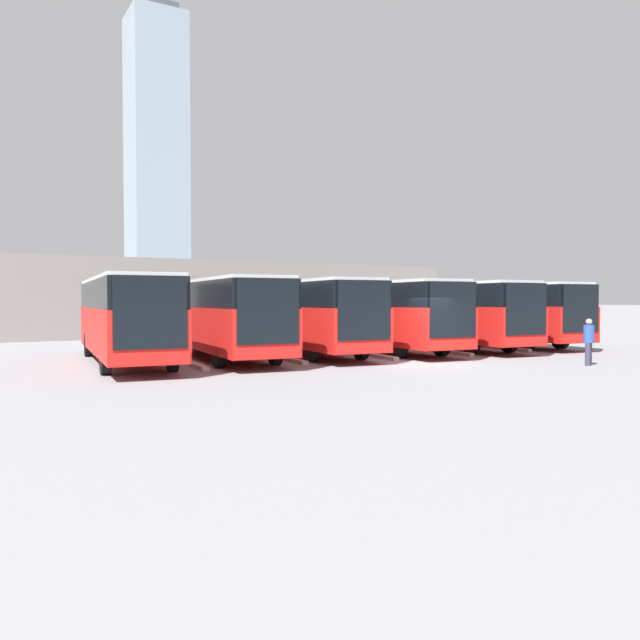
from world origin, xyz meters
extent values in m
plane|color=gray|center=(0.00, 0.00, 0.00)|extent=(600.00, 600.00, 0.00)
cube|color=red|center=(-9.73, -5.98, 1.28)|extent=(3.59, 11.95, 1.66)
cube|color=black|center=(-9.73, -5.98, 2.62)|extent=(3.54, 11.77, 1.02)
cube|color=black|center=(-9.15, -0.11, 2.04)|extent=(2.14, 0.25, 2.18)
cube|color=red|center=(-9.15, -0.10, 0.67)|extent=(2.31, 0.29, 0.40)
cube|color=silver|center=(-9.73, -5.98, 3.19)|extent=(3.45, 11.47, 0.12)
cylinder|color=black|center=(-10.43, -2.24, 0.50)|extent=(0.40, 1.03, 1.00)
cylinder|color=black|center=(-8.31, -2.45, 0.50)|extent=(0.40, 1.03, 1.00)
cylinder|color=black|center=(-11.16, -9.50, 0.50)|extent=(0.40, 1.03, 1.00)
cylinder|color=black|center=(-9.03, -9.71, 0.50)|extent=(0.40, 1.03, 1.00)
cube|color=#B2B2AD|center=(-7.78, -4.21, 0.07)|extent=(0.77, 5.33, 0.15)
cube|color=red|center=(-5.84, -5.66, 1.28)|extent=(3.59, 11.95, 1.66)
cube|color=black|center=(-5.84, -5.66, 2.62)|extent=(3.54, 11.77, 1.02)
cube|color=black|center=(-5.25, 0.21, 2.04)|extent=(2.14, 0.25, 2.18)
cube|color=red|center=(-5.25, 0.21, 0.67)|extent=(2.31, 0.29, 0.40)
cube|color=silver|center=(-5.84, -5.66, 3.19)|extent=(3.45, 11.47, 0.12)
cylinder|color=black|center=(-6.54, -1.93, 0.50)|extent=(0.40, 1.03, 1.00)
cylinder|color=black|center=(-4.41, -2.14, 0.50)|extent=(0.40, 1.03, 1.00)
cylinder|color=black|center=(-7.26, -9.18, 0.50)|extent=(0.40, 1.03, 1.00)
cylinder|color=black|center=(-5.14, -9.40, 0.50)|extent=(0.40, 1.03, 1.00)
cube|color=#B2B2AD|center=(-3.89, -3.90, 0.07)|extent=(0.77, 5.33, 0.15)
cube|color=red|center=(-1.95, -5.81, 1.28)|extent=(3.59, 11.95, 1.66)
cube|color=black|center=(-1.95, -5.81, 2.62)|extent=(3.54, 11.77, 1.02)
cube|color=black|center=(-1.36, 0.06, 2.04)|extent=(2.14, 0.25, 2.18)
cube|color=red|center=(-1.36, 0.06, 0.67)|extent=(2.31, 0.29, 0.40)
cube|color=silver|center=(-1.95, -5.81, 3.19)|extent=(3.45, 11.47, 0.12)
cylinder|color=black|center=(-2.65, -2.08, 0.50)|extent=(0.40, 1.03, 1.00)
cylinder|color=black|center=(-0.52, -2.29, 0.50)|extent=(0.40, 1.03, 1.00)
cylinder|color=black|center=(-3.37, -9.33, 0.50)|extent=(0.40, 1.03, 1.00)
cylinder|color=black|center=(-1.24, -9.55, 0.50)|extent=(0.40, 1.03, 1.00)
cube|color=#B2B2AD|center=(0.00, -4.05, 0.07)|extent=(0.77, 5.33, 0.15)
cube|color=red|center=(1.95, -6.17, 1.28)|extent=(3.59, 11.95, 1.66)
cube|color=black|center=(1.95, -6.17, 2.62)|extent=(3.54, 11.77, 1.02)
cube|color=black|center=(2.53, -0.30, 2.04)|extent=(2.14, 0.25, 2.18)
cube|color=red|center=(2.53, -0.29, 0.67)|extent=(2.31, 0.29, 0.40)
cube|color=silver|center=(1.95, -6.17, 3.19)|extent=(3.45, 11.47, 0.12)
cylinder|color=black|center=(1.24, -2.43, 0.50)|extent=(0.40, 1.03, 1.00)
cylinder|color=black|center=(3.37, -2.64, 0.50)|extent=(0.40, 1.03, 1.00)
cylinder|color=black|center=(0.52, -9.69, 0.50)|extent=(0.40, 1.03, 1.00)
cylinder|color=black|center=(2.65, -9.90, 0.50)|extent=(0.40, 1.03, 1.00)
cube|color=#B2B2AD|center=(3.89, -4.40, 0.07)|extent=(0.77, 5.33, 0.15)
cube|color=red|center=(5.84, -6.03, 1.28)|extent=(3.59, 11.95, 1.66)
cube|color=black|center=(5.84, -6.03, 2.62)|extent=(3.54, 11.77, 1.02)
cube|color=black|center=(6.42, -0.16, 2.04)|extent=(2.14, 0.25, 2.18)
cube|color=red|center=(6.42, -0.16, 0.67)|extent=(2.31, 0.29, 0.40)
cube|color=silver|center=(5.84, -6.03, 3.19)|extent=(3.45, 11.47, 0.12)
cylinder|color=black|center=(5.14, -2.30, 0.50)|extent=(0.40, 1.03, 1.00)
cylinder|color=black|center=(7.26, -2.51, 0.50)|extent=(0.40, 1.03, 1.00)
cylinder|color=black|center=(4.41, -9.55, 0.50)|extent=(0.40, 1.03, 1.00)
cylinder|color=black|center=(6.54, -9.76, 0.50)|extent=(0.40, 1.03, 1.00)
cube|color=#B2B2AD|center=(7.78, -4.27, 0.07)|extent=(0.77, 5.33, 0.15)
cube|color=red|center=(9.73, -5.88, 1.28)|extent=(3.59, 11.95, 1.66)
cube|color=black|center=(9.73, -5.88, 2.62)|extent=(3.54, 11.77, 1.02)
cube|color=black|center=(10.32, -0.01, 2.04)|extent=(2.14, 0.25, 2.18)
cube|color=red|center=(10.32, 0.00, 0.67)|extent=(2.31, 0.29, 0.40)
cube|color=silver|center=(9.73, -5.88, 3.19)|extent=(3.45, 11.47, 0.12)
cylinder|color=black|center=(9.03, -2.14, 0.50)|extent=(0.40, 1.03, 1.00)
cylinder|color=black|center=(11.16, -2.35, 0.50)|extent=(0.40, 1.03, 1.00)
cylinder|color=black|center=(8.31, -9.40, 0.50)|extent=(0.40, 1.03, 1.00)
cylinder|color=black|center=(10.43, -9.61, 0.50)|extent=(0.40, 1.03, 1.00)
cylinder|color=#38384C|center=(-4.90, 3.48, 0.42)|extent=(0.25, 0.25, 0.83)
cylinder|color=#38384C|center=(-4.71, 3.57, 0.42)|extent=(0.25, 0.25, 0.83)
cylinder|color=#2D4C99|center=(-4.80, 3.52, 1.17)|extent=(0.50, 0.50, 0.66)
sphere|color=tan|center=(-4.80, 3.52, 1.61)|extent=(0.23, 0.23, 0.23)
cube|color=gray|center=(0.00, -26.89, 2.55)|extent=(37.43, 11.62, 5.10)
cube|color=silver|center=(0.00, -34.20, 4.85)|extent=(37.43, 3.00, 0.24)
cylinder|color=slate|center=(-13.10, -35.30, 2.43)|extent=(0.20, 0.20, 4.85)
cube|color=#93A8B7|center=(-31.55, -150.42, 39.50)|extent=(14.31, 14.31, 79.01)
cube|color=#4C4C51|center=(-31.55, -150.42, 80.21)|extent=(10.02, 10.02, 2.40)
camera|label=1|loc=(15.18, 18.32, 2.38)|focal=35.00mm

